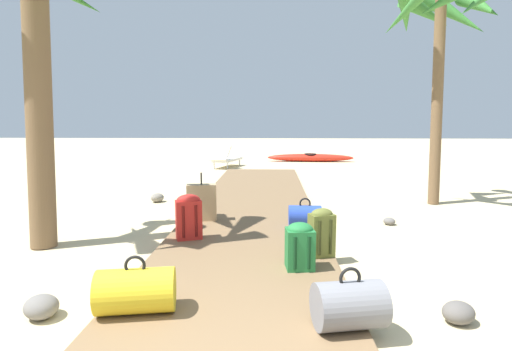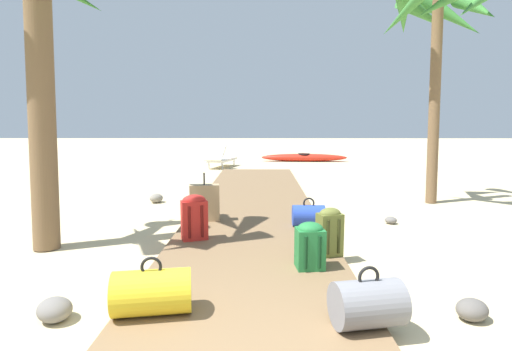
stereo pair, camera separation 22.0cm
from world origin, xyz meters
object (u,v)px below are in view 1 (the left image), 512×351
object	(u,v)px
backpack_olive	(322,231)
backpack_green	(300,244)
lounge_chair	(225,158)
backpack_red	(189,216)
duffel_bag_yellow	(136,291)
duffel_bag_grey	(349,305)
palm_tree_near_right	(445,16)
kayak	(310,158)
suitcase_tan	(202,202)
duffel_bag_blue	(305,216)

from	to	relation	value
backpack_olive	backpack_green	bearing A→B (deg)	-124.17
backpack_olive	lounge_chair	world-z (taller)	lounge_chair
backpack_red	duffel_bag_yellow	xyz separation A→B (m)	(-0.01, -1.98, -0.13)
backpack_green	duffel_bag_grey	bearing A→B (deg)	-76.82
palm_tree_near_right	kayak	distance (m)	8.69
backpack_olive	duffel_bag_yellow	xyz separation A→B (m)	(-1.61, -1.39, -0.11)
backpack_red	backpack_olive	xyz separation A→B (m)	(1.60, -0.59, -0.02)
duffel_bag_yellow	suitcase_tan	bearing A→B (deg)	89.88
suitcase_tan	lounge_chair	bearing A→B (deg)	93.84
backpack_olive	duffel_bag_yellow	world-z (taller)	backpack_olive
duffel_bag_blue	kayak	xyz separation A→B (m)	(1.02, 9.96, -0.08)
palm_tree_near_right	lounge_chair	size ratio (longest dim) A/B	2.55
suitcase_tan	backpack_olive	xyz separation A→B (m)	(1.61, -1.56, 0.01)
backpack_red	duffel_bag_yellow	size ratio (longest dim) A/B	0.89
duffel_bag_blue	backpack_green	bearing A→B (deg)	-96.42
palm_tree_near_right	duffel_bag_grey	bearing A→B (deg)	-117.37
lounge_chair	duffel_bag_grey	bearing A→B (deg)	-78.76
lounge_chair	kayak	size ratio (longest dim) A/B	0.50
lounge_chair	kayak	world-z (taller)	lounge_chair
backpack_olive	duffel_bag_yellow	bearing A→B (deg)	-139.27
duffel_bag_yellow	palm_tree_near_right	xyz separation A→B (m)	(4.16, 4.72, 3.17)
suitcase_tan	backpack_green	distance (m)	2.37
backpack_green	duffel_bag_blue	bearing A→B (deg)	83.58
kayak	backpack_olive	bearing A→B (deg)	-94.79
duffel_bag_yellow	backpack_green	bearing A→B (deg)	36.51
suitcase_tan	kayak	xyz separation A→B (m)	(2.55, 9.66, -0.20)
duffel_bag_yellow	palm_tree_near_right	size ratio (longest dim) A/B	0.15
backpack_green	duffel_bag_grey	size ratio (longest dim) A/B	0.86
backpack_red	backpack_olive	world-z (taller)	backpack_red
backpack_olive	backpack_red	bearing A→B (deg)	159.70
suitcase_tan	kayak	distance (m)	9.99
backpack_red	duffel_bag_grey	distance (m)	2.70
lounge_chair	duffel_bag_blue	bearing A→B (deg)	-75.47
duffel_bag_blue	kayak	distance (m)	10.01
backpack_red	backpack_green	distance (m)	1.66
suitcase_tan	duffel_bag_blue	world-z (taller)	suitcase_tan
suitcase_tan	duffel_bag_yellow	distance (m)	2.95
palm_tree_near_right	duffel_bag_yellow	bearing A→B (deg)	-131.37
backpack_green	kayak	bearing A→B (deg)	84.07
suitcase_tan	duffel_bag_grey	size ratio (longest dim) A/B	1.31
lounge_chair	backpack_red	bearing A→B (deg)	-86.58
duffel_bag_grey	backpack_olive	distance (m)	1.57
duffel_bag_blue	kayak	world-z (taller)	duffel_bag_blue
duffel_bag_grey	duffel_bag_yellow	xyz separation A→B (m)	(-1.62, 0.18, 0.00)
backpack_green	palm_tree_near_right	bearing A→B (deg)	52.95
palm_tree_near_right	kayak	size ratio (longest dim) A/B	1.26
duffel_bag_blue	backpack_olive	xyz separation A→B (m)	(0.08, -1.27, 0.13)
backpack_red	duffel_bag_blue	xyz separation A→B (m)	(1.52, 0.67, -0.15)
duffel_bag_grey	lounge_chair	bearing A→B (deg)	101.24
duffel_bag_blue	palm_tree_near_right	xyz separation A→B (m)	(2.63, 2.07, 3.20)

